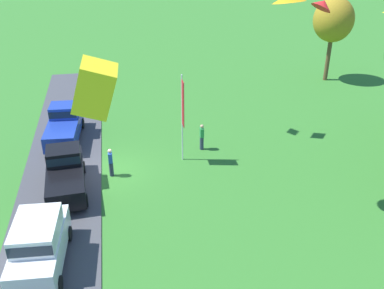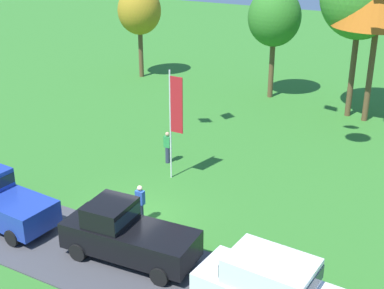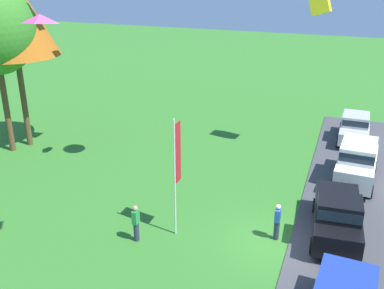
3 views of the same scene
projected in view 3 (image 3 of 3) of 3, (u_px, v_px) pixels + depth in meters
The scene contains 11 objects.
ground_plane at pixel (277, 243), 19.26m from camera, with size 120.00×120.00×0.00m, color #337528.
pavement_strip at pixel (342, 256), 18.40m from camera, with size 36.00×4.40×0.06m, color #424247.
car_pickup_near_entrance at pixel (337, 216), 19.26m from camera, with size 5.12×2.33×2.14m.
car_suv_far_end at pixel (357, 161), 24.08m from camera, with size 4.71×2.27×2.28m.
car_sedan_mid_row at pixel (355, 127), 29.66m from camera, with size 4.42×1.99×1.84m.
person_watching_sky at pixel (277, 222), 19.25m from camera, with size 0.36×0.24×1.71m.
person_on_lawn at pixel (136, 223), 19.15m from camera, with size 0.36×0.24×1.71m.
tree_lone_near at pixel (10, 11), 26.36m from camera, with size 5.29×5.29×11.16m.
flag_banner at pixel (177, 162), 18.86m from camera, with size 0.71×0.08×5.39m.
kite_diamond_over_trees at pixel (40, 19), 15.29m from camera, with size 0.97×0.73×0.31m, color #EA4C9E.
kite_box_topmost at pixel (320, 1), 25.02m from camera, with size 0.99×0.99×1.38m, color yellow.
Camera 3 is at (-16.45, -2.13, 11.28)m, focal length 42.00 mm.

